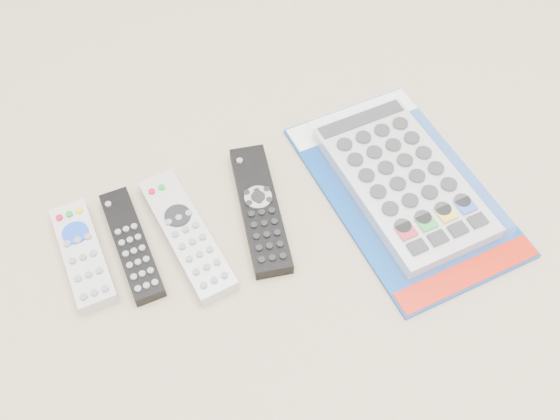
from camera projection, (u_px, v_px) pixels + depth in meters
name	position (u px, v px, depth m)	size (l,w,h in m)	color
remote_small_grey	(83.00, 255.00, 0.80)	(0.05, 0.16, 0.02)	#B2B2B4
remote_slim_black	(132.00, 244.00, 0.81)	(0.04, 0.17, 0.02)	black
remote_silver_dvd	(187.00, 234.00, 0.82)	(0.07, 0.21, 0.02)	silver
remote_large_black	(260.00, 209.00, 0.84)	(0.09, 0.21, 0.02)	black
jumbo_remote_packaged	(403.00, 179.00, 0.86)	(0.22, 0.35, 0.05)	navy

